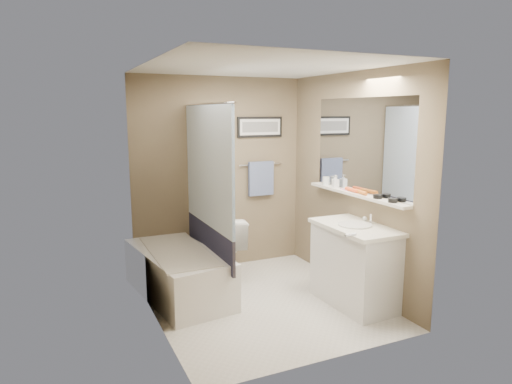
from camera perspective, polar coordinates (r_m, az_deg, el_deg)
name	(u,v)px	position (r m, az deg, el deg)	size (l,w,h in m)	color
ground	(262,302)	(4.94, 0.75, -13.54)	(2.50, 2.50, 0.00)	silver
ceiling	(262,69)	(4.54, 0.82, 15.15)	(2.20, 2.50, 0.04)	silver
wall_back	(220,174)	(5.71, -4.52, 2.21)	(2.20, 0.04, 2.40)	brown
wall_front	(331,214)	(3.54, 9.35, -2.74)	(2.20, 0.04, 2.40)	brown
wall_left	(155,198)	(4.25, -12.50, -0.71)	(0.04, 2.50, 2.40)	brown
wall_right	(350,183)	(5.14, 11.72, 1.16)	(0.04, 2.50, 2.40)	brown
tile_surround	(144,209)	(4.77, -13.83, -2.06)	(0.02, 1.55, 2.00)	#BDAE8F
curtain_rod	(207,104)	(4.84, -6.15, 10.87)	(0.02, 0.02, 1.55)	silver
curtain_upper	(208,166)	(4.87, -6.01, 3.21)	(0.03, 1.45, 1.28)	white
curtain_lower	(209,241)	(5.04, -5.84, -6.10)	(0.03, 1.45, 0.36)	#22233F
mirror	(361,145)	(4.98, 13.01, 5.69)	(0.02, 1.60, 1.00)	silver
shelf	(355,194)	(5.01, 12.28, -0.25)	(0.12, 1.60, 0.03)	silver
towel_bar	(260,164)	(5.90, 0.55, 3.46)	(0.02, 0.02, 0.60)	silver
towel	(261,178)	(5.90, 0.63, 1.71)	(0.34, 0.05, 0.44)	#8395BF
art_frame	(260,127)	(5.88, 0.49, 8.13)	(0.62, 0.03, 0.26)	black
art_mat	(260,127)	(5.87, 0.55, 8.13)	(0.56, 0.00, 0.20)	white
art_image	(260,127)	(5.86, 0.56, 8.13)	(0.50, 0.00, 0.13)	#595959
door	(387,232)	(3.91, 16.10, -4.82)	(0.80, 0.02, 2.00)	silver
door_handle	(350,235)	(3.74, 11.73, -5.27)	(0.02, 0.02, 0.10)	silver
bathtub	(178,273)	(5.08, -9.70, -9.97)	(0.70, 1.50, 0.50)	silver
tub_rim	(177,251)	(5.00, -9.79, -7.28)	(0.56, 1.36, 0.02)	beige
toilet	(226,246)	(5.57, -3.81, -6.71)	(0.42, 0.73, 0.75)	white
vanity	(355,267)	(4.86, 12.25, -9.12)	(0.50, 0.90, 0.80)	silver
countertop	(356,227)	(4.73, 12.34, -4.33)	(0.54, 0.96, 0.04)	silver
sink_basin	(355,225)	(4.72, 12.26, -4.01)	(0.34, 0.34, 0.01)	silver
faucet_spout	(371,219)	(4.83, 14.18, -3.26)	(0.02, 0.02, 0.10)	silver
faucet_knob	(365,219)	(4.91, 13.44, -3.25)	(0.05, 0.05, 0.05)	silver
candle_bowl_near	(393,200)	(4.56, 16.71, -1.01)	(0.09, 0.09, 0.04)	black
candle_bowl_far	(378,197)	(4.72, 14.96, -0.55)	(0.09, 0.09, 0.04)	black
hair_brush_front	(361,192)	(4.93, 12.95, 0.00)	(0.04, 0.04, 0.22)	orange
hair_brush_back	(352,190)	(5.05, 11.90, 0.27)	(0.04, 0.04, 0.22)	#EE5121
pink_comb	(344,190)	(5.16, 11.00, 0.31)	(0.03, 0.16, 0.01)	pink
glass_jar	(326,181)	(5.46, 8.75, 1.38)	(0.08, 0.08, 0.10)	silver
soap_bottle	(335,181)	(5.30, 9.90, 1.33)	(0.06, 0.07, 0.14)	#999999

